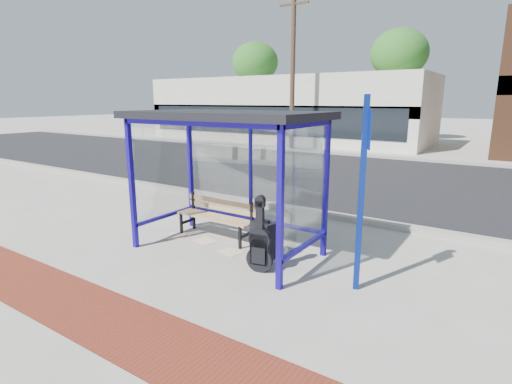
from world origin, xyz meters
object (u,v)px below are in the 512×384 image
Objects in this scene: guitar_bag at (260,246)px; backpack at (258,252)px; bench at (217,215)px; suitcase at (263,240)px.

backpack is (-0.23, 0.29, -0.25)m from guitar_bag.
guitar_bag reaches higher than bench.
suitcase reaches higher than backpack.
bench is 1.47m from backpack.
bench is 4.86× the size of backpack.
bench is 1.36m from suitcase.
guitar_bag is 0.45m from backpack.
suitcase is 0.25m from backpack.
bench is 2.45× the size of suitcase.
bench is 1.46× the size of guitar_bag.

